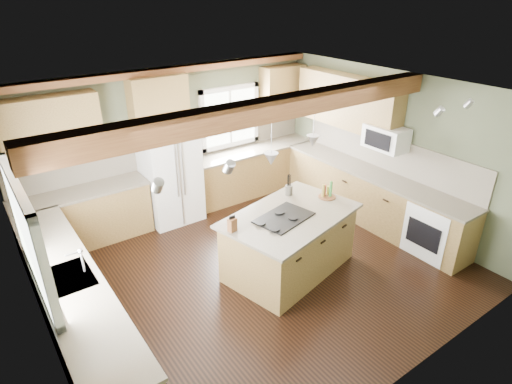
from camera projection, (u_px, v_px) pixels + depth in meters
floor at (256, 269)px, 6.36m from camera, size 5.60×5.60×0.00m
ceiling at (256, 94)px, 5.22m from camera, size 5.60×5.60×0.00m
wall_back at (175, 141)px, 7.62m from camera, size 5.60×0.00×5.60m
wall_left at (31, 260)px, 4.32m from camera, size 0.00×5.00×5.00m
wall_right at (390, 149)px, 7.25m from camera, size 0.00×5.00×5.00m
ceiling_beam at (269, 109)px, 5.08m from camera, size 5.55×0.26×0.26m
soffit_trim at (171, 70)px, 7.00m from camera, size 5.55×0.20×0.10m
backsplash_back at (175, 146)px, 7.65m from camera, size 5.58×0.03×0.58m
backsplash_right at (386, 153)px, 7.32m from camera, size 0.03×3.70×0.58m
base_cab_back_left at (85, 218)px, 6.84m from camera, size 2.02×0.60×0.88m
counter_back_left at (80, 192)px, 6.64m from camera, size 2.06×0.64×0.04m
base_cab_back_right at (253, 171)px, 8.55m from camera, size 2.62×0.60×0.88m
counter_back_right at (253, 150)px, 8.35m from camera, size 2.66×0.64×0.04m
base_cab_left at (76, 311)px, 4.89m from camera, size 0.60×3.70×0.88m
counter_left at (68, 278)px, 4.69m from camera, size 0.64×3.74×0.04m
base_cab_right at (370, 197)px, 7.51m from camera, size 0.60×3.70×0.88m
counter_right at (373, 173)px, 7.31m from camera, size 0.64×3.74×0.04m
upper_cab_back_left at (50, 127)px, 6.17m from camera, size 1.40×0.35×0.90m
upper_cab_over_fridge at (158, 97)px, 6.96m from camera, size 0.96×0.35×0.70m
upper_cab_right at (347, 101)px, 7.53m from camera, size 0.35×2.20×0.90m
upper_cab_back_corner at (282, 89)px, 8.41m from camera, size 0.90×0.35×0.90m
window_left at (26, 236)px, 4.26m from camera, size 0.04×1.60×1.05m
window_back at (229, 117)px, 8.09m from camera, size 1.10×0.04×1.00m
sink at (68, 278)px, 4.69m from camera, size 0.50×0.65×0.03m
faucet at (83, 262)px, 4.72m from camera, size 0.02×0.02×0.28m
oven at (435, 229)px, 6.55m from camera, size 0.60×0.72×0.84m
microwave at (386, 138)px, 6.99m from camera, size 0.40×0.70×0.38m
pendant_left at (271, 159)px, 5.24m from camera, size 0.18×0.18×0.16m
pendant_right at (313, 141)px, 5.85m from camera, size 0.18×0.18×0.16m
refrigerator at (170, 172)px, 7.36m from camera, size 0.90×0.74×1.80m
island at (289, 243)px, 6.17m from camera, size 2.00×1.48×0.88m
island_top at (290, 215)px, 5.97m from camera, size 2.14×1.62×0.04m
cooktop at (284, 218)px, 5.86m from camera, size 0.88×0.68×0.02m
knife_block at (232, 225)px, 5.52m from camera, size 0.12×0.10×0.18m
utensil_crock at (289, 190)px, 6.49m from camera, size 0.12×0.12×0.15m
bottle_tray at (328, 190)px, 6.39m from camera, size 0.33×0.33×0.24m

